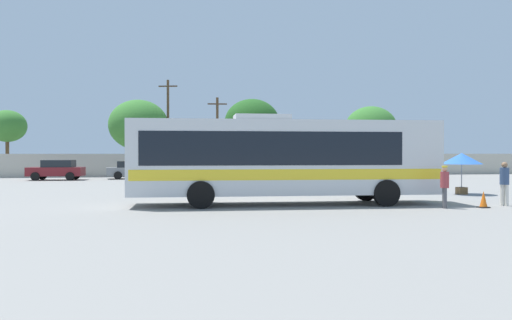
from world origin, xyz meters
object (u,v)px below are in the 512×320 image
roadside_tree_right (371,128)px  parked_car_leftmost_maroon (57,170)px  roadside_tree_left (7,126)px  traffic_cone_on_apron (484,200)px  attendant_by_bus_door (445,184)px  utility_pole_far (217,134)px  passenger_waiting_on_apron (504,181)px  parked_car_second_grey (135,169)px  coach_bus_silver_yellow (281,157)px  vendor_umbrella_near_gate_blue (462,160)px  utility_pole_near (168,125)px  roadside_tree_midright (252,122)px  roadside_tree_midleft (138,125)px

roadside_tree_right → parked_car_leftmost_maroon: bearing=-162.2°
roadside_tree_left → roadside_tree_right: (35.31, 0.43, 0.13)m
roadside_tree_left → traffic_cone_on_apron: bearing=-52.0°
attendant_by_bus_door → utility_pole_far: size_ratio=0.22×
passenger_waiting_on_apron → parked_car_second_grey: 29.16m
coach_bus_silver_yellow → passenger_waiting_on_apron: (8.53, -2.06, -0.95)m
roadside_tree_right → roadside_tree_left: bearing=-179.3°
attendant_by_bus_door → roadside_tree_left: (-24.41, 33.10, 3.60)m
attendant_by_bus_door → traffic_cone_on_apron: size_ratio=2.50×
vendor_umbrella_near_gate_blue → utility_pole_near: (-14.27, 26.69, 2.96)m
parked_car_leftmost_maroon → utility_pole_near: 12.68m
vendor_umbrella_near_gate_blue → roadside_tree_midright: size_ratio=0.27×
roadside_tree_midleft → roadside_tree_right: 23.59m
attendant_by_bus_door → roadside_tree_midright: size_ratio=0.21×
passenger_waiting_on_apron → coach_bus_silver_yellow: bearing=166.4°
vendor_umbrella_near_gate_blue → parked_car_leftmost_maroon: size_ratio=0.50×
attendant_by_bus_door → vendor_umbrella_near_gate_blue: size_ratio=0.77×
passenger_waiting_on_apron → roadside_tree_left: size_ratio=0.29×
parked_car_second_grey → utility_pole_far: (7.22, 5.65, 3.04)m
utility_pole_far → roadside_tree_midleft: 7.66m
roadside_tree_left → attendant_by_bus_door: bearing=-53.6°
passenger_waiting_on_apron → utility_pole_far: utility_pole_far is taller
roadside_tree_midright → traffic_cone_on_apron: (3.03, -34.54, -4.87)m
utility_pole_far → traffic_cone_on_apron: utility_pole_far is taller
passenger_waiting_on_apron → parked_car_leftmost_maroon: size_ratio=0.41×
roadside_tree_midleft → roadside_tree_right: bearing=1.4°
attendant_by_bus_door → parked_car_leftmost_maroon: bearing=127.4°
roadside_tree_right → traffic_cone_on_apron: 35.18m
coach_bus_silver_yellow → utility_pole_near: bearing=97.9°
utility_pole_far → roadside_tree_right: 16.53m
vendor_umbrella_near_gate_blue → utility_pole_near: 30.41m
passenger_waiting_on_apron → attendant_by_bus_door: bearing=-171.7°
passenger_waiting_on_apron → roadside_tree_right: (8.12, 33.13, 3.66)m
coach_bus_silver_yellow → traffic_cone_on_apron: (7.29, -2.57, -1.62)m
utility_pole_near → roadside_tree_right: utility_pole_near is taller
coach_bus_silver_yellow → vendor_umbrella_near_gate_blue: bearing=19.1°
passenger_waiting_on_apron → utility_pole_far: bearing=105.0°
parked_car_second_grey → roadside_tree_left: 14.71m
utility_pole_near → utility_pole_far: bearing=-22.1°
utility_pole_near → roadside_tree_midleft: (-2.77, 0.31, 0.04)m
parked_car_second_grey → utility_pole_near: utility_pole_near is taller
parked_car_second_grey → traffic_cone_on_apron: size_ratio=7.38×
traffic_cone_on_apron → utility_pole_near: bearing=109.3°
attendant_by_bus_door → utility_pole_near: (-9.91, 32.66, 3.79)m
passenger_waiting_on_apron → traffic_cone_on_apron: bearing=-157.7°
roadside_tree_right → attendant_by_bus_door: bearing=-108.0°
utility_pole_far → coach_bus_silver_yellow: bearing=-90.7°
utility_pole_far → parked_car_second_grey: bearing=-141.9°
utility_pole_far → roadside_tree_left: size_ratio=1.21×
roadside_tree_left → utility_pole_far: bearing=-6.8°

